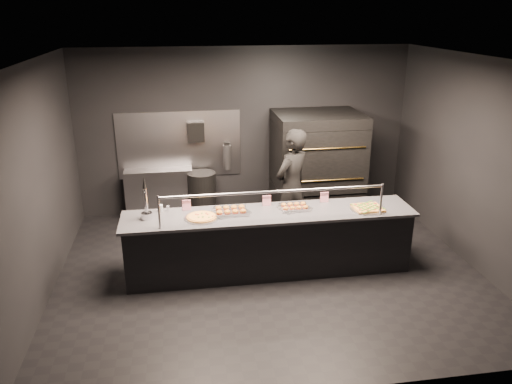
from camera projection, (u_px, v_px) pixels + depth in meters
The scene contains 15 objects.
room at pixel (268, 172), 6.81m from camera, with size 6.04×6.00×3.00m.
service_counter at pixel (269, 242), 7.12m from camera, with size 4.10×0.78×1.37m.
pizza_oven at pixel (316, 166), 8.89m from camera, with size 1.50×1.23×1.91m.
prep_shelf at pixel (160, 193), 9.05m from camera, with size 1.20×0.35×0.90m, color #99999E.
towel_dispenser at pixel (196, 132), 8.83m from camera, with size 0.30×0.20×0.35m, color black.
fire_extinguisher at pixel (227, 157), 9.09m from camera, with size 0.14×0.14×0.51m.
beer_tap at pixel (146, 207), 6.70m from camera, with size 0.15×0.22×0.60m.
round_pizza at pixel (202, 217), 6.77m from camera, with size 0.47×0.47×0.03m.
slider_tray_a at pixel (231, 211), 6.96m from camera, with size 0.57×0.49×0.08m.
slider_tray_b at pixel (295, 207), 7.10m from camera, with size 0.50×0.43×0.07m.
square_pizza at pixel (368, 208), 7.07m from camera, with size 0.50×0.50×0.05m.
condiment_jar at pixel (163, 208), 7.00m from camera, with size 0.15×0.06×0.10m.
tent_cards at pixel (260, 201), 7.19m from camera, with size 2.13×0.04×0.15m.
trash_bin at pixel (202, 195), 9.02m from camera, with size 0.51×0.51×0.85m, color black.
worker at pixel (292, 187), 7.93m from camera, with size 0.68×0.45×1.87m, color black.
Camera 1 is at (-1.19, -6.33, 3.60)m, focal length 35.00 mm.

